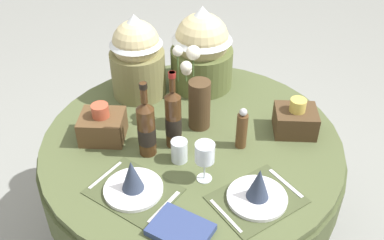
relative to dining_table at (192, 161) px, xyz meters
name	(u,v)px	position (x,y,z in m)	size (l,w,h in m)	color
ground	(192,237)	(0.00, 0.00, -0.58)	(8.00, 8.00, 0.00)	gray
dining_table	(192,161)	(0.00, 0.00, 0.00)	(1.42, 1.42, 0.72)	#4C5633
place_setting_left	(133,183)	(-0.22, -0.35, 0.19)	(0.43, 0.40, 0.16)	#41492B
place_setting_right	(258,191)	(0.28, -0.37, 0.19)	(0.43, 0.41, 0.16)	#41492B
flower_vase	(197,96)	(0.02, 0.11, 0.31)	(0.17, 0.13, 0.42)	#47331E
wine_bottle_left	(146,128)	(-0.19, -0.11, 0.28)	(0.08, 0.08, 0.36)	#422814
wine_bottle_centre	(173,119)	(-0.08, -0.05, 0.29)	(0.07, 0.07, 0.38)	#422814
wine_glass_right	(205,154)	(0.07, -0.26, 0.28)	(0.08, 0.08, 0.19)	silver
tumbler_near_right	(179,151)	(-0.05, -0.15, 0.20)	(0.07, 0.07, 0.10)	silver
pepper_mill	(242,129)	(0.23, -0.04, 0.24)	(0.05, 0.05, 0.21)	brown
book_on_table	(181,230)	(-0.01, -0.55, 0.16)	(0.22, 0.16, 0.03)	navy
gift_tub_back_left	(137,53)	(-0.30, 0.37, 0.38)	(0.28, 0.28, 0.44)	olive
gift_tub_back_centre	(202,46)	(0.03, 0.47, 0.38)	(0.33, 0.33, 0.45)	#566033
woven_basket_side_left	(103,126)	(-0.41, -0.01, 0.21)	(0.20, 0.17, 0.18)	brown
woven_basket_side_right	(295,120)	(0.48, 0.08, 0.21)	(0.19, 0.17, 0.18)	#47331E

